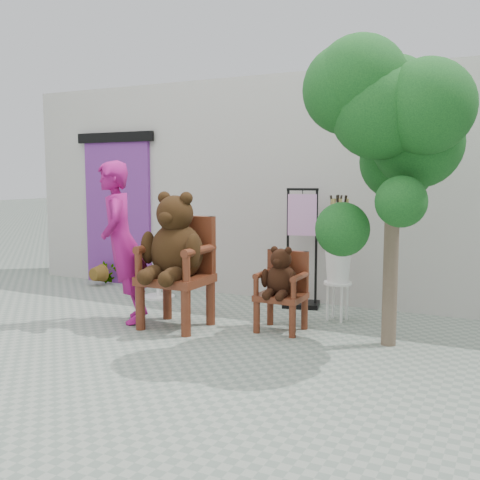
% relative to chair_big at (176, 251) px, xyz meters
% --- Properties ---
extents(ground_plane, '(60.00, 60.00, 0.00)m').
position_rel_chair_big_xyz_m(ground_plane, '(0.79, -0.80, -0.85)').
color(ground_plane, gray).
rests_on(ground_plane, ground).
extents(back_wall, '(9.00, 1.00, 3.00)m').
position_rel_chair_big_xyz_m(back_wall, '(0.79, 2.30, 0.65)').
color(back_wall, '#B7B4AB').
rests_on(back_wall, ground).
extents(doorway, '(1.40, 0.11, 2.33)m').
position_rel_chair_big_xyz_m(doorway, '(-2.21, 1.78, 0.32)').
color(doorway, '#682A7F').
rests_on(doorway, ground).
extents(chair_big, '(0.72, 0.79, 1.50)m').
position_rel_chair_big_xyz_m(chair_big, '(0.00, 0.00, 0.00)').
color(chair_big, '#4B1E10').
rests_on(chair_big, ground).
extents(chair_small, '(0.49, 0.50, 0.92)m').
position_rel_chair_big_xyz_m(chair_small, '(1.10, 0.37, -0.31)').
color(chair_small, '#4B1E10').
rests_on(chair_small, ground).
extents(person, '(0.73, 0.80, 1.83)m').
position_rel_chair_big_xyz_m(person, '(-0.65, -0.10, 0.07)').
color(person, '#921264').
rests_on(person, ground).
extents(cafe_table, '(0.60, 0.60, 0.70)m').
position_rel_chair_big_xyz_m(cafe_table, '(-1.04, 1.14, -0.41)').
color(cafe_table, white).
rests_on(cafe_table, ground).
extents(display_stand, '(0.52, 0.45, 1.51)m').
position_rel_chair_big_xyz_m(display_stand, '(0.90, 1.52, -0.26)').
color(display_stand, black).
rests_on(display_stand, ground).
extents(stool_bucket, '(0.32, 0.32, 1.45)m').
position_rel_chair_big_xyz_m(stool_bucket, '(1.52, 1.05, -0.20)').
color(stool_bucket, white).
rests_on(stool_bucket, ground).
extents(tree, '(1.52, 1.46, 2.92)m').
position_rel_chair_big_xyz_m(tree, '(2.22, 0.17, 1.34)').
color(tree, brown).
rests_on(tree, ground).
extents(potted_plant, '(0.46, 0.41, 0.46)m').
position_rel_chair_big_xyz_m(potted_plant, '(-2.30, 1.55, -0.62)').
color(potted_plant, '#0F3715').
rests_on(potted_plant, ground).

